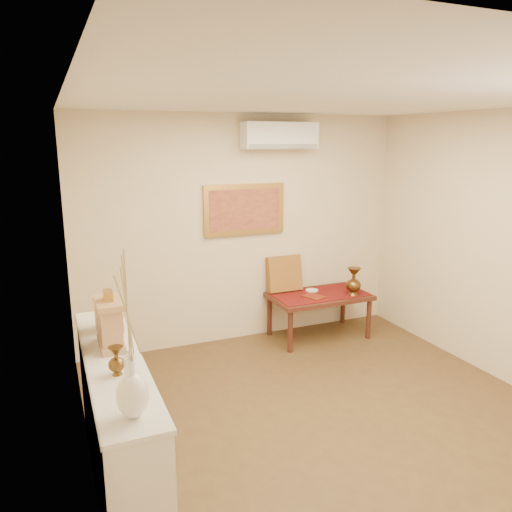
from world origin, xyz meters
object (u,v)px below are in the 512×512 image
low_table (319,299)px  brass_urn_tall (354,278)px  mantel_clock (110,323)px  wooden_chest (106,314)px  white_vase (129,337)px  display_ledge (117,423)px

low_table → brass_urn_tall: bearing=-29.5°
mantel_clock → wooden_chest: 0.35m
white_vase → display_ledge: 1.23m
wooden_chest → low_table: wooden_chest is taller
brass_urn_tall → low_table: 0.50m
white_vase → mantel_clock: (0.01, 1.00, -0.27)m
display_ledge → mantel_clock: (0.02, 0.20, 0.66)m
brass_urn_tall → mantel_clock: 3.38m
white_vase → wooden_chest: (0.02, 1.34, -0.32)m
white_vase → low_table: size_ratio=0.74×
mantel_clock → wooden_chest: (0.01, 0.34, -0.05)m
white_vase → mantel_clock: size_ratio=2.17×
display_ledge → wooden_chest: size_ratio=8.28×
brass_urn_tall → wooden_chest: size_ratio=1.70×
display_ledge → wooden_chest: (0.03, 0.54, 0.61)m
brass_urn_tall → display_ledge: (-3.03, -1.68, -0.27)m
brass_urn_tall → mantel_clock: mantel_clock is taller
mantel_clock → wooden_chest: mantel_clock is taller
white_vase → brass_urn_tall: (3.02, 2.48, -0.66)m
display_ledge → wooden_chest: wooden_chest is taller
display_ledge → mantel_clock: 0.69m
white_vase → low_table: bearing=45.2°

